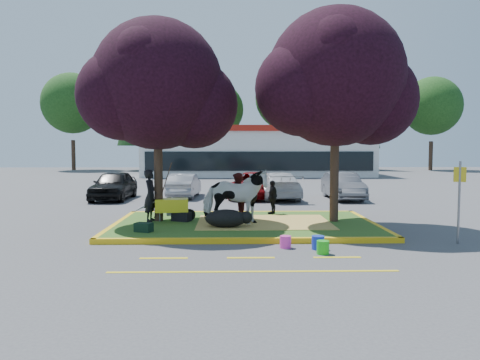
{
  "coord_description": "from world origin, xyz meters",
  "views": [
    {
      "loc": [
        -0.48,
        -14.8,
        2.54
      ],
      "look_at": [
        -0.15,
        0.5,
        1.47
      ],
      "focal_mm": 35.0,
      "sensor_mm": 36.0,
      "label": 1
    }
  ],
  "objects_px": {
    "sign_post": "(459,194)",
    "wheelbarrow": "(172,206)",
    "cow": "(235,197)",
    "car_silver": "(184,185)",
    "calf": "(226,218)",
    "bucket_blue": "(318,243)",
    "car_black": "(114,185)",
    "handler": "(151,195)",
    "bucket_green": "(323,247)",
    "bucket_pink": "(285,242)"
  },
  "relations": [
    {
      "from": "handler",
      "to": "bucket_pink",
      "type": "relative_size",
      "value": 5.44
    },
    {
      "from": "car_silver",
      "to": "bucket_green",
      "type": "bearing_deg",
      "value": 113.35
    },
    {
      "from": "handler",
      "to": "car_black",
      "type": "bearing_deg",
      "value": 28.04
    },
    {
      "from": "handler",
      "to": "wheelbarrow",
      "type": "bearing_deg",
      "value": -73.28
    },
    {
      "from": "bucket_green",
      "to": "bucket_pink",
      "type": "distance_m",
      "value": 1.07
    },
    {
      "from": "calf",
      "to": "bucket_pink",
      "type": "distance_m",
      "value": 2.69
    },
    {
      "from": "handler",
      "to": "bucket_blue",
      "type": "height_order",
      "value": "handler"
    },
    {
      "from": "handler",
      "to": "bucket_green",
      "type": "relative_size",
      "value": 5.22
    },
    {
      "from": "cow",
      "to": "wheelbarrow",
      "type": "height_order",
      "value": "cow"
    },
    {
      "from": "cow",
      "to": "bucket_blue",
      "type": "bearing_deg",
      "value": -140.96
    },
    {
      "from": "cow",
      "to": "handler",
      "type": "height_order",
      "value": "cow"
    },
    {
      "from": "bucket_blue",
      "to": "car_black",
      "type": "xyz_separation_m",
      "value": [
        -7.86,
        11.34,
        0.54
      ]
    },
    {
      "from": "wheelbarrow",
      "to": "car_black",
      "type": "relative_size",
      "value": 0.46
    },
    {
      "from": "bucket_blue",
      "to": "car_silver",
      "type": "relative_size",
      "value": 0.09
    },
    {
      "from": "bucket_blue",
      "to": "calf",
      "type": "bearing_deg",
      "value": 134.13
    },
    {
      "from": "bucket_pink",
      "to": "calf",
      "type": "bearing_deg",
      "value": 124.63
    },
    {
      "from": "bucket_blue",
      "to": "handler",
      "type": "bearing_deg",
      "value": 142.73
    },
    {
      "from": "bucket_green",
      "to": "bucket_pink",
      "type": "xyz_separation_m",
      "value": [
        -0.81,
        0.7,
        -0.01
      ]
    },
    {
      "from": "calf",
      "to": "bucket_pink",
      "type": "relative_size",
      "value": 4.06
    },
    {
      "from": "calf",
      "to": "bucket_blue",
      "type": "height_order",
      "value": "calf"
    },
    {
      "from": "cow",
      "to": "calf",
      "type": "distance_m",
      "value": 0.84
    },
    {
      "from": "bucket_green",
      "to": "car_black",
      "type": "bearing_deg",
      "value": 123.6
    },
    {
      "from": "calf",
      "to": "car_silver",
      "type": "bearing_deg",
      "value": 89.43
    },
    {
      "from": "cow",
      "to": "bucket_green",
      "type": "relative_size",
      "value": 6.32
    },
    {
      "from": "sign_post",
      "to": "wheelbarrow",
      "type": "bearing_deg",
      "value": 179.68
    },
    {
      "from": "sign_post",
      "to": "bucket_green",
      "type": "distance_m",
      "value": 4.13
    },
    {
      "from": "cow",
      "to": "bucket_green",
      "type": "distance_m",
      "value": 4.1
    },
    {
      "from": "sign_post",
      "to": "bucket_pink",
      "type": "distance_m",
      "value": 4.78
    },
    {
      "from": "calf",
      "to": "wheelbarrow",
      "type": "relative_size",
      "value": 0.66
    },
    {
      "from": "handler",
      "to": "bucket_green",
      "type": "bearing_deg",
      "value": -124.71
    },
    {
      "from": "bucket_blue",
      "to": "car_silver",
      "type": "xyz_separation_m",
      "value": [
        -4.53,
        12.33,
        0.43
      ]
    },
    {
      "from": "bucket_green",
      "to": "car_silver",
      "type": "xyz_separation_m",
      "value": [
        -4.54,
        12.84,
        0.44
      ]
    },
    {
      "from": "handler",
      "to": "sign_post",
      "type": "relative_size",
      "value": 0.77
    },
    {
      "from": "bucket_blue",
      "to": "sign_post",
      "type": "bearing_deg",
      "value": 8.97
    },
    {
      "from": "calf",
      "to": "car_black",
      "type": "xyz_separation_m",
      "value": [
        -5.54,
        8.95,
        0.28
      ]
    },
    {
      "from": "cow",
      "to": "car_silver",
      "type": "distance_m",
      "value": 9.73
    },
    {
      "from": "car_silver",
      "to": "calf",
      "type": "bearing_deg",
      "value": 106.4
    },
    {
      "from": "bucket_pink",
      "to": "sign_post",
      "type": "bearing_deg",
      "value": 5.22
    },
    {
      "from": "calf",
      "to": "sign_post",
      "type": "xyz_separation_m",
      "value": [
        6.14,
        -1.78,
        0.9
      ]
    },
    {
      "from": "bucket_green",
      "to": "bucket_blue",
      "type": "xyz_separation_m",
      "value": [
        -0.02,
        0.52,
        0.01
      ]
    },
    {
      "from": "bucket_green",
      "to": "bucket_pink",
      "type": "relative_size",
      "value": 1.04
    },
    {
      "from": "car_black",
      "to": "car_silver",
      "type": "bearing_deg",
      "value": 17.78
    },
    {
      "from": "bucket_blue",
      "to": "car_silver",
      "type": "distance_m",
      "value": 13.14
    },
    {
      "from": "calf",
      "to": "handler",
      "type": "bearing_deg",
      "value": 140.08
    },
    {
      "from": "sign_post",
      "to": "bucket_blue",
      "type": "relative_size",
      "value": 6.41
    },
    {
      "from": "cow",
      "to": "handler",
      "type": "distance_m",
      "value": 2.81
    },
    {
      "from": "bucket_blue",
      "to": "car_black",
      "type": "height_order",
      "value": "car_black"
    },
    {
      "from": "car_black",
      "to": "wheelbarrow",
      "type": "bearing_deg",
      "value": -62.23
    },
    {
      "from": "handler",
      "to": "car_silver",
      "type": "height_order",
      "value": "handler"
    },
    {
      "from": "cow",
      "to": "handler",
      "type": "relative_size",
      "value": 1.21
    }
  ]
}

